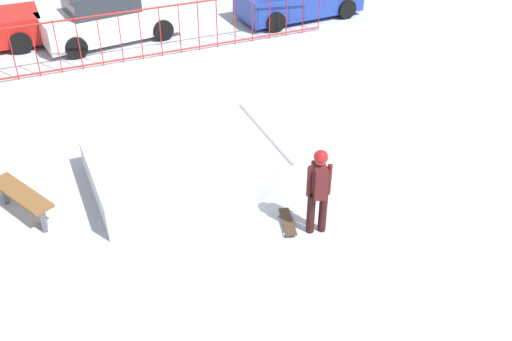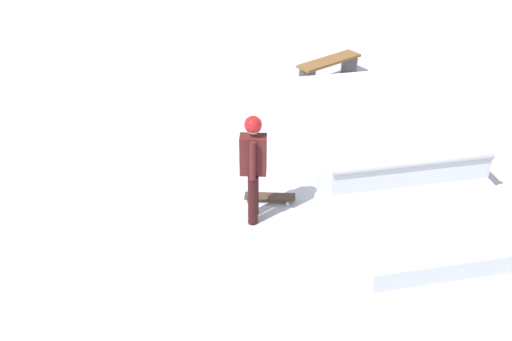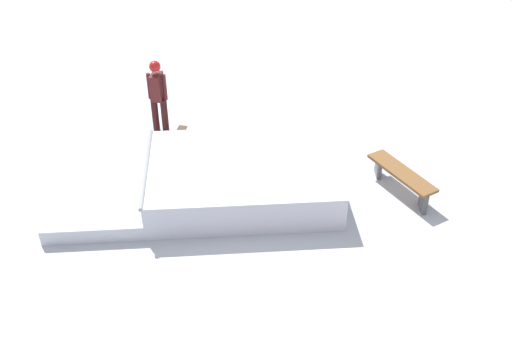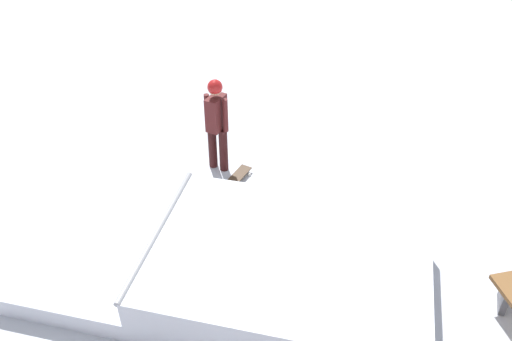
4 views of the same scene
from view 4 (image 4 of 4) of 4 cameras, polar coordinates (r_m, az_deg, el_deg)
name	(u,v)px [view 4 (image 4 of 4)]	position (r m, az deg, el deg)	size (l,w,h in m)	color
ground_plane	(287,297)	(7.56, 3.24, -13.03)	(60.00, 60.00, 0.00)	#B2B7C1
skate_ramp	(253,267)	(7.47, -0.30, -10.06)	(5.60, 3.06, 0.74)	silver
skater	(217,119)	(9.17, -4.14, 5.40)	(0.44, 0.41, 1.73)	black
skateboard	(236,179)	(9.33, -2.15, -0.86)	(0.36, 0.82, 0.09)	#3F2D1E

